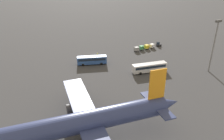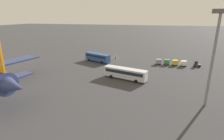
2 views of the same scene
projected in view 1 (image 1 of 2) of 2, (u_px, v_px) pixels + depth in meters
name	position (u px, v px, depth m)	size (l,w,h in m)	color
ground_plane	(94.00, 55.00, 95.87)	(600.00, 600.00, 0.00)	#38383A
airplane	(83.00, 123.00, 45.60)	(47.22, 40.99, 15.37)	navy
shuttle_bus_near	(92.00, 60.00, 86.20)	(11.65, 6.78, 3.39)	#2D5199
shuttle_bus_far	(149.00, 67.00, 79.98)	(13.23, 5.82, 3.33)	silver
baggage_tug	(158.00, 44.00, 106.59)	(2.51, 1.83, 2.10)	#333338
worker_person	(97.00, 54.00, 94.39)	(0.38, 0.38, 1.74)	#1E1E2D
cargo_cart_white	(152.00, 46.00, 103.87)	(2.22, 1.96, 2.06)	#38383D
cargo_cart_yellow	(147.00, 47.00, 102.69)	(2.22, 1.96, 2.06)	#38383D
cargo_cart_green	(142.00, 48.00, 101.40)	(2.22, 1.96, 2.06)	#38383D
cargo_cart_grey	(137.00, 49.00, 99.84)	(2.22, 1.96, 2.06)	#38383D
light_pole	(215.00, 41.00, 76.42)	(2.80, 0.70, 19.15)	slate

